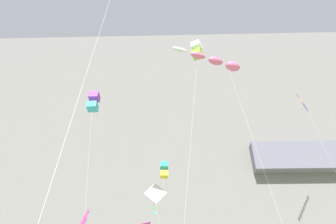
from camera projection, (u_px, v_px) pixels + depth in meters
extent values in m
cube|color=slate|center=(180.00, 171.00, 66.79)|extent=(180.00, 20.10, 65.42)
cube|color=slate|center=(300.00, 160.00, 56.64)|extent=(17.59, 4.47, 5.48)
cube|color=teal|center=(164.00, 166.00, 33.55)|extent=(0.87, 0.87, 0.57)
cube|color=yellow|center=(164.00, 175.00, 32.91)|extent=(0.87, 0.87, 0.57)
cylinder|color=black|center=(168.00, 170.00, 33.22)|extent=(0.03, 0.03, 1.55)
cylinder|color=black|center=(161.00, 170.00, 33.23)|extent=(0.03, 0.03, 1.55)
cube|color=white|center=(197.00, 46.00, 32.15)|extent=(1.27, 1.27, 0.67)
cube|color=#8CCC33|center=(197.00, 54.00, 31.41)|extent=(1.27, 1.27, 0.67)
cylinder|color=black|center=(201.00, 50.00, 31.77)|extent=(0.03, 0.03, 1.79)
cylinder|color=black|center=(193.00, 50.00, 31.79)|extent=(0.03, 0.03, 1.79)
cylinder|color=silver|center=(189.00, 167.00, 22.79)|extent=(2.86, 1.79, 25.55)
cube|color=purple|center=(94.00, 97.00, 35.74)|extent=(1.16, 1.16, 0.78)
cube|color=#38B2D1|center=(92.00, 107.00, 34.87)|extent=(1.16, 1.16, 0.78)
cylinder|color=black|center=(98.00, 102.00, 35.30)|extent=(0.04, 0.04, 2.10)
cylinder|color=black|center=(89.00, 102.00, 35.32)|extent=(0.04, 0.04, 2.10)
cylinder|color=silver|center=(85.00, 211.00, 27.04)|extent=(2.62, 1.23, 23.42)
cylinder|color=silver|center=(110.00, 0.00, 14.64)|extent=(0.52, 3.73, 30.50)
cube|color=#CC3399|center=(83.00, 222.00, 24.24)|extent=(1.18, 2.33, 2.46)
cylinder|color=black|center=(83.00, 222.00, 24.24)|extent=(0.61, 0.59, 1.97)
cylinder|color=black|center=(302.00, 101.00, 48.26)|extent=(3.17, 4.41, 0.03)
cube|color=black|center=(307.00, 110.00, 49.55)|extent=(0.32, 0.42, 0.53)
cube|color=blue|center=(306.00, 108.00, 49.06)|extent=(0.32, 0.42, 0.53)
cube|color=navy|center=(304.00, 105.00, 48.57)|extent=(0.32, 0.42, 0.53)
cube|color=pink|center=(302.00, 103.00, 48.08)|extent=(0.32, 0.42, 0.53)
cube|color=yellow|center=(301.00, 100.00, 47.59)|extent=(0.31, 0.41, 0.53)
cube|color=pink|center=(299.00, 98.00, 47.10)|extent=(0.34, 0.43, 0.53)
cube|color=teal|center=(297.00, 95.00, 46.61)|extent=(0.31, 0.41, 0.53)
ellipsoid|color=pink|center=(233.00, 66.00, 31.08)|extent=(1.85, 1.50, 1.05)
ellipsoid|color=pink|center=(216.00, 61.00, 30.60)|extent=(1.78, 1.33, 0.87)
ellipsoid|color=pink|center=(198.00, 55.00, 30.13)|extent=(1.71, 1.16, 0.69)
ellipsoid|color=white|center=(180.00, 50.00, 29.66)|extent=(1.63, 0.99, 0.51)
cylinder|color=silver|center=(266.00, 176.00, 22.73)|extent=(2.51, 1.61, 24.43)
cube|color=white|center=(156.00, 193.00, 29.06)|extent=(2.25, 0.96, 2.33)
cylinder|color=black|center=(156.00, 193.00, 29.06)|extent=(0.10, 0.69, 1.88)
cube|color=green|center=(156.00, 202.00, 28.52)|extent=(0.27, 0.13, 0.14)
cube|color=green|center=(154.00, 208.00, 28.22)|extent=(0.28, 0.07, 0.14)
cube|color=#38B2D1|center=(155.00, 213.00, 27.92)|extent=(0.28, 0.05, 0.14)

